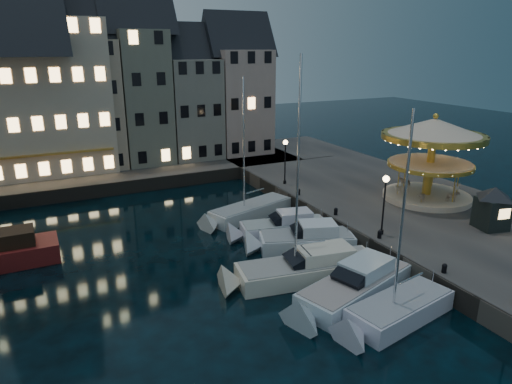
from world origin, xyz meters
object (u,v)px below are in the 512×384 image
bollard_d (299,191)px  carousel (433,144)px  bollard_a (444,268)px  motorboat_b (352,288)px  streetlamp_b (385,196)px  motorboat_d (301,241)px  streetlamp_c (285,156)px  bollard_b (380,234)px  motorboat_f (246,212)px  motorboat_e (279,229)px  streetlamp_d (429,158)px  ticket_kiosk (494,201)px  motorboat_a (393,313)px  motorboat_c (302,269)px  bollard_c (336,211)px

bollard_d → carousel: 11.69m
bollard_a → motorboat_b: (-5.10, 1.78, -0.96)m
streetlamp_b → motorboat_d: (-4.82, 2.71, -3.38)m
streetlamp_c → bollard_b: streetlamp_c is taller
motorboat_b → motorboat_f: size_ratio=0.78×
bollard_b → motorboat_e: bearing=127.7°
streetlamp_d → ticket_kiosk: 10.27m
streetlamp_d → ticket_kiosk: size_ratio=1.20×
motorboat_a → motorboat_e: size_ratio=1.59×
motorboat_e → carousel: bearing=-4.3°
streetlamp_c → motorboat_c: 16.52m
bollard_b → motorboat_c: bearing=-174.8°
motorboat_e → streetlamp_d: bearing=5.8°
motorboat_d → motorboat_f: bearing=97.2°
motorboat_c → carousel: 17.34m
motorboat_b → motorboat_d: (0.88, 6.92, -0.00)m
motorboat_e → streetlamp_b: bearing=-46.2°
motorboat_e → carousel: 14.75m
streetlamp_b → bollard_a: 6.50m
motorboat_a → ticket_kiosk: motorboat_a is taller
streetlamp_b → motorboat_e: bearing=133.8°
streetlamp_c → motorboat_e: streetlamp_c is taller
motorboat_a → motorboat_c: size_ratio=0.92×
streetlamp_d → bollard_d: 12.51m
bollard_c → motorboat_e: bearing=169.6°
bollard_b → motorboat_f: 11.63m
ticket_kiosk → bollard_c: bearing=139.3°
motorboat_a → motorboat_c: 6.22m
motorboat_e → motorboat_b: bearing=-93.6°
streetlamp_b → bollard_c: 5.14m
bollard_a → streetlamp_c: bearing=88.2°
motorboat_e → streetlamp_c: bearing=58.0°
motorboat_b → motorboat_e: same height
bollard_b → motorboat_d: motorboat_d is taller
motorboat_f → bollard_a: bearing=-72.1°
streetlamp_d → motorboat_b: (-17.00, -11.22, -3.37)m
ticket_kiosk → streetlamp_d: bearing=69.0°
bollard_d → motorboat_c: bearing=-120.0°
motorboat_b → motorboat_f: 14.10m
bollard_c → carousel: 10.21m
motorboat_b → motorboat_d: 6.98m
streetlamp_c → bollard_d: size_ratio=7.32×
streetlamp_b → streetlamp_c: bearing=90.0°
bollard_c → motorboat_b: motorboat_b is taller
motorboat_d → carousel: (13.40, 1.58, 5.42)m
bollard_a → carousel: size_ratio=0.07×
bollard_d → bollard_b: bearing=-90.0°
bollard_a → bollard_d: 16.00m
bollard_d → carousel: size_ratio=0.07×
bollard_d → bollard_a: bearing=-90.0°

